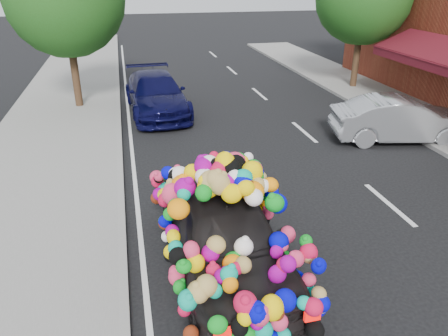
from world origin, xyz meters
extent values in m
plane|color=black|center=(0.00, 0.00, 0.00)|extent=(100.00, 100.00, 0.00)
cube|color=gray|center=(-4.30, 0.00, 0.06)|extent=(4.00, 60.00, 0.12)
cube|color=gray|center=(-2.35, 0.00, 0.07)|extent=(0.15, 60.00, 0.13)
cube|color=#56101A|center=(8.70, 6.00, 2.35)|extent=(1.62, 5.20, 0.75)
cube|color=#56101A|center=(7.95, 6.00, 1.95)|extent=(0.06, 5.20, 0.35)
cylinder|color=#332114|center=(-3.80, 9.50, 1.36)|extent=(0.28, 0.28, 2.73)
cylinder|color=#332114|center=(8.00, 10.00, 1.32)|extent=(0.28, 0.28, 2.64)
imported|color=black|center=(-0.60, -1.46, 0.75)|extent=(1.91, 4.46, 1.50)
cube|color=red|center=(-1.13, -3.70, 0.78)|extent=(0.22, 0.07, 0.14)
cube|color=red|center=(0.07, -3.67, 0.78)|extent=(0.22, 0.07, 0.14)
imported|color=black|center=(-0.94, 8.27, 0.71)|extent=(2.29, 5.03, 1.43)
imported|color=#9D9FA4|center=(6.14, 3.61, 0.68)|extent=(4.37, 2.28, 1.37)
camera|label=1|loc=(-2.02, -7.65, 4.86)|focal=35.00mm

